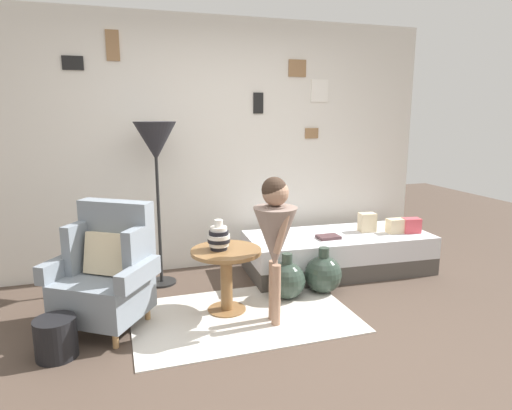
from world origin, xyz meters
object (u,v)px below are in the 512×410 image
at_px(book_on_daybed, 328,237).
at_px(magazine_basket, 56,338).
at_px(vase_striped, 219,237).
at_px(floor_lamp, 156,147).
at_px(daybed, 338,252).
at_px(side_table, 226,267).
at_px(demijohn_near, 287,280).
at_px(person_child, 275,231).
at_px(demijohn_far, 323,274).
at_px(armchair, 107,272).

xyz_separation_m(book_on_daybed, magazine_basket, (-2.47, -0.82, -0.28)).
relative_size(vase_striped, floor_lamp, 0.16).
distance_m(daybed, vase_striped, 1.59).
distance_m(side_table, floor_lamp, 1.32).
bearing_deg(daybed, magazine_basket, -160.55).
relative_size(vase_striped, demijohn_near, 0.60).
bearing_deg(demijohn_near, side_table, -170.89).
relative_size(vase_striped, person_child, 0.21).
relative_size(person_child, magazine_basket, 4.20).
relative_size(person_child, book_on_daybed, 5.35).
height_order(demijohn_far, magazine_basket, demijohn_far).
relative_size(armchair, magazine_basket, 3.46).
bearing_deg(daybed, demijohn_far, -130.37).
xyz_separation_m(armchair, demijohn_near, (1.52, 0.06, -0.27)).
bearing_deg(daybed, floor_lamp, 173.36).
height_order(daybed, demijohn_far, demijohn_far).
height_order(side_table, demijohn_near, side_table).
height_order(daybed, person_child, person_child).
bearing_deg(vase_striped, magazine_basket, -163.65).
bearing_deg(demijohn_far, vase_striped, -174.55).
bearing_deg(floor_lamp, demijohn_near, -34.51).
xyz_separation_m(person_child, demijohn_far, (0.65, 0.44, -0.58)).
height_order(armchair, vase_striped, armchair).
height_order(person_child, book_on_daybed, person_child).
distance_m(demijohn_far, magazine_basket, 2.29).
xyz_separation_m(side_table, magazine_basket, (-1.29, -0.34, -0.25)).
xyz_separation_m(daybed, floor_lamp, (-1.81, 0.21, 1.14)).
xyz_separation_m(floor_lamp, book_on_daybed, (1.64, -0.32, -0.92)).
xyz_separation_m(vase_striped, magazine_basket, (-1.23, -0.36, -0.50)).
bearing_deg(book_on_daybed, armchair, -168.15).
bearing_deg(vase_striped, floor_lamp, 117.10).
relative_size(person_child, demijohn_far, 2.73).
height_order(floor_lamp, demijohn_far, floor_lamp).
bearing_deg(side_table, magazine_basket, -165.17).
bearing_deg(side_table, book_on_daybed, 22.17).
relative_size(side_table, vase_striped, 2.31).
bearing_deg(floor_lamp, demijohn_far, -26.01).
xyz_separation_m(floor_lamp, demijohn_far, (1.41, -0.69, -1.16)).
distance_m(person_child, demijohn_near, 0.77).
bearing_deg(demijohn_far, side_table, -173.01).
bearing_deg(daybed, vase_striped, -157.94).
xyz_separation_m(book_on_daybed, demijohn_near, (-0.60, -0.39, -0.24)).
bearing_deg(daybed, armchair, -166.38).
distance_m(book_on_daybed, demijohn_near, 0.76).
xyz_separation_m(armchair, magazine_basket, (-0.35, -0.38, -0.30)).
bearing_deg(person_child, book_on_daybed, 42.67).
bearing_deg(demijohn_near, magazine_basket, -166.92).
xyz_separation_m(demijohn_near, magazine_basket, (-1.87, -0.43, -0.03)).
height_order(vase_striped, demijohn_near, vase_striped).
bearing_deg(person_child, floor_lamp, 124.07).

